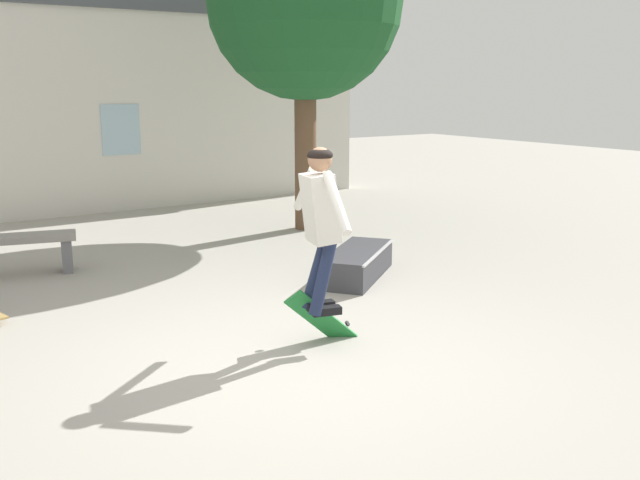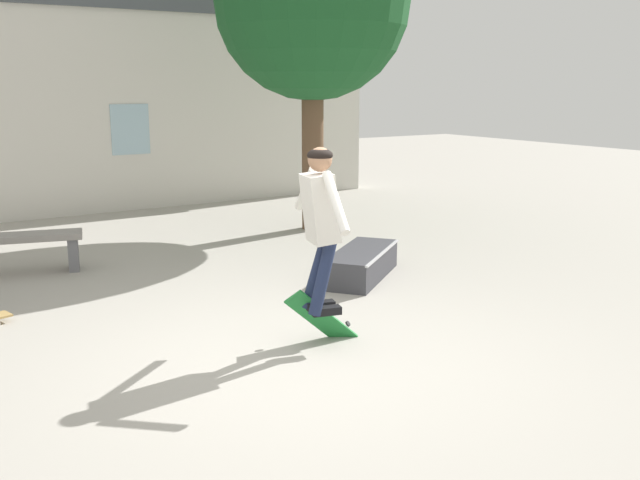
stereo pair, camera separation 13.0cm
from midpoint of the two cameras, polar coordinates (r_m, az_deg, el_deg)
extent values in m
plane|color=#A39E93|center=(6.12, -1.37, -9.59)|extent=(40.00, 40.00, 0.00)
cube|color=beige|center=(13.28, -20.15, 9.47)|extent=(12.65, 0.40, 3.56)
cube|color=#99B7C6|center=(13.43, -14.67, 8.56)|extent=(0.70, 0.02, 0.90)
cylinder|color=brown|center=(11.34, -0.26, 6.88)|extent=(0.34, 0.34, 2.39)
sphere|color=#194C23|center=(11.35, -0.27, 18.60)|extent=(2.98, 2.98, 2.98)
cube|color=slate|center=(9.43, -18.74, -1.03)|extent=(0.20, 0.34, 0.41)
cube|color=#38383D|center=(8.58, 3.76, -1.92)|extent=(1.46, 1.30, 0.34)
cube|color=#B7B7BC|center=(8.48, 5.50, -1.02)|extent=(1.15, 0.90, 0.02)
cube|color=silver|center=(6.12, 0.61, 2.58)|extent=(0.36, 0.40, 0.61)
sphere|color=#A37556|center=(6.06, 0.62, 6.46)|extent=(0.26, 0.26, 0.21)
ellipsoid|color=black|center=(6.06, 0.62, 6.81)|extent=(0.27, 0.27, 0.12)
cylinder|color=#1E2847|center=(6.32, 0.35, -2.53)|extent=(0.29, 0.23, 0.70)
cube|color=black|center=(6.42, 0.60, -5.24)|extent=(0.28, 0.16, 0.07)
cylinder|color=#1E2847|center=(6.17, 0.85, -2.92)|extent=(0.31, 0.14, 0.70)
cube|color=black|center=(6.27, 1.10, -5.68)|extent=(0.28, 0.16, 0.07)
cylinder|color=silver|center=(6.48, -0.54, 4.13)|extent=(0.21, 0.52, 0.47)
cylinder|color=silver|center=(5.72, 1.92, 3.01)|extent=(0.21, 0.52, 0.47)
cube|color=#237F38|center=(6.50, 0.71, -6.36)|extent=(0.67, 0.23, 0.64)
cylinder|color=black|center=(6.61, 2.82, -6.71)|extent=(0.07, 0.06, 0.07)
cylinder|color=black|center=(6.70, 1.41, -7.63)|extent=(0.07, 0.06, 0.07)
cylinder|color=black|center=(6.36, -0.03, -4.46)|extent=(0.07, 0.06, 0.07)
cylinder|color=black|center=(6.46, -1.45, -5.45)|extent=(0.07, 0.06, 0.07)
camera|label=1|loc=(0.07, -89.39, 0.13)|focal=40.00mm
camera|label=2|loc=(0.07, 90.61, -0.13)|focal=40.00mm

